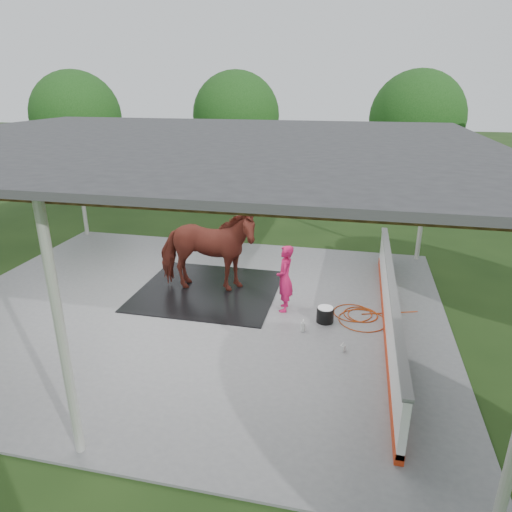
% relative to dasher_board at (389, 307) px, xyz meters
% --- Properties ---
extents(ground, '(100.00, 100.00, 0.00)m').
position_rel_dasher_board_xyz_m(ground, '(-4.60, 0.00, -0.59)').
color(ground, '#1E3814').
extents(concrete_slab, '(12.00, 10.00, 0.05)m').
position_rel_dasher_board_xyz_m(concrete_slab, '(-4.60, 0.00, -0.57)').
color(concrete_slab, slate).
rests_on(concrete_slab, ground).
extents(pavilion_structure, '(12.60, 10.60, 4.05)m').
position_rel_dasher_board_xyz_m(pavilion_structure, '(-4.60, -0.00, 3.37)').
color(pavilion_structure, beige).
rests_on(pavilion_structure, ground).
extents(dasher_board, '(0.16, 8.00, 1.15)m').
position_rel_dasher_board_xyz_m(dasher_board, '(0.00, 0.00, 0.00)').
color(dasher_board, '#B32B0E').
rests_on(dasher_board, concrete_slab).
extents(tree_belt, '(28.00, 28.00, 5.80)m').
position_rel_dasher_board_xyz_m(tree_belt, '(-4.30, 0.90, 3.20)').
color(tree_belt, '#382314').
rests_on(tree_belt, ground).
extents(rubber_mat, '(3.56, 3.33, 0.03)m').
position_rel_dasher_board_xyz_m(rubber_mat, '(-4.50, 1.05, -0.53)').
color(rubber_mat, black).
rests_on(rubber_mat, concrete_slab).
extents(horse, '(2.70, 1.45, 2.19)m').
position_rel_dasher_board_xyz_m(horse, '(-4.50, 1.05, 0.58)').
color(horse, maroon).
rests_on(horse, rubber_mat).
extents(handler, '(0.44, 0.63, 1.63)m').
position_rel_dasher_board_xyz_m(handler, '(-2.38, 0.43, 0.27)').
color(handler, '#BE144E').
rests_on(handler, concrete_slab).
extents(wash_bucket, '(0.39, 0.39, 0.36)m').
position_rel_dasher_board_xyz_m(wash_bucket, '(-1.37, 0.03, -0.36)').
color(wash_bucket, black).
rests_on(wash_bucket, concrete_slab).
extents(soap_bottle_a, '(0.14, 0.14, 0.30)m').
position_rel_dasher_board_xyz_m(soap_bottle_a, '(-1.80, -0.53, -0.39)').
color(soap_bottle_a, silver).
rests_on(soap_bottle_a, concrete_slab).
extents(soap_bottle_b, '(0.12, 0.12, 0.19)m').
position_rel_dasher_board_xyz_m(soap_bottle_b, '(-0.92, -1.13, -0.45)').
color(soap_bottle_b, '#338CD8').
rests_on(soap_bottle_b, concrete_slab).
extents(hose_coil, '(1.97, 1.33, 0.02)m').
position_rel_dasher_board_xyz_m(hose_coil, '(-0.59, 0.44, -0.53)').
color(hose_coil, '#A1360B').
rests_on(hose_coil, concrete_slab).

